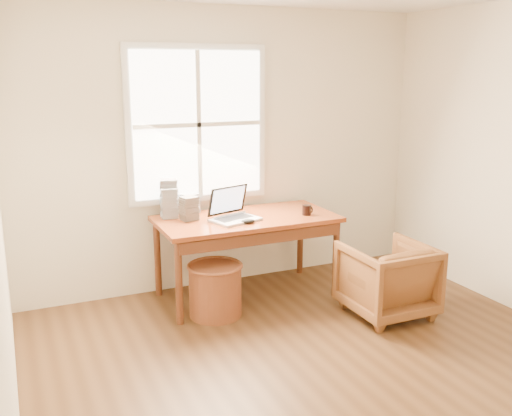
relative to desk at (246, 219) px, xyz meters
The scene contains 11 objects.
room_shell 1.74m from the desk, 90.77° to the right, with size 4.04×4.54×2.64m.
desk is the anchor object (origin of this frame).
armchair 1.33m from the desk, 43.01° to the right, with size 0.67×0.69×0.63m, color brown.
wicker_stool 0.72m from the desk, 144.36° to the right, with size 0.44×0.44×0.44m, color brown.
laptop 0.25m from the desk, 147.18° to the right, with size 0.42×0.44×0.31m, color silver, non-canonical shape.
mouse 0.23m from the desk, 109.50° to the right, with size 0.12×0.07×0.04m, color black.
coffee_mug 0.55m from the desk, 16.76° to the right, with size 0.08×0.08×0.09m, color black.
cd_stack_a 0.70m from the desk, 159.20° to the left, with size 0.14×0.12×0.27m, color #ADB3B9.
cd_stack_b 0.53m from the desk, 168.37° to the left, with size 0.14×0.12×0.21m, color #2B2A2F.
cd_stack_c 0.71m from the desk, 154.69° to the left, with size 0.15×0.13×0.34m, color #A7A6B4.
cd_stack_d 0.55m from the desk, 140.83° to the left, with size 0.15×0.13×0.18m, color silver.
Camera 1 is at (-1.94, -2.75, 2.03)m, focal length 40.00 mm.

